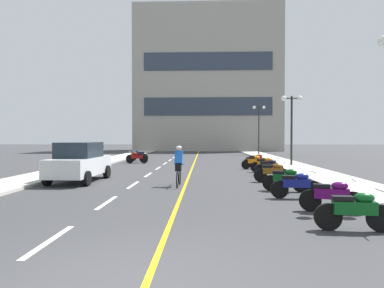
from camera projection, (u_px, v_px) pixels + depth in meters
name	position (u px, v px, depth m)	size (l,w,h in m)	color
ground_plane	(190.00, 165.00, 25.74)	(140.00, 140.00, 0.00)	#38383A
curb_left	(106.00, 161.00, 28.99)	(2.40, 72.00, 0.12)	#B7B2A8
curb_right	(279.00, 161.00, 28.47)	(2.40, 72.00, 0.12)	#B7B2A8
lane_dash_0	(50.00, 241.00, 6.82)	(0.14, 2.20, 0.01)	silver
lane_dash_1	(107.00, 202.00, 10.82)	(0.14, 2.20, 0.01)	silver
lane_dash_2	(133.00, 185.00, 14.82)	(0.14, 2.20, 0.01)	silver
lane_dash_3	(148.00, 175.00, 18.81)	(0.14, 2.20, 0.01)	silver
lane_dash_4	(158.00, 168.00, 22.81)	(0.14, 2.20, 0.01)	silver
lane_dash_5	(165.00, 163.00, 26.81)	(0.14, 2.20, 0.01)	silver
lane_dash_6	(170.00, 160.00, 30.80)	(0.14, 2.20, 0.01)	silver
lane_dash_7	(174.00, 157.00, 34.80)	(0.14, 2.20, 0.01)	silver
lane_dash_8	(177.00, 155.00, 38.80)	(0.14, 2.20, 0.01)	silver
lane_dash_9	(180.00, 154.00, 42.79)	(0.14, 2.20, 0.01)	silver
lane_dash_10	(182.00, 152.00, 46.79)	(0.14, 2.20, 0.01)	silver
lane_dash_11	(184.00, 151.00, 50.79)	(0.14, 2.20, 0.01)	silver
centre_line_yellow	(195.00, 162.00, 28.72)	(0.12, 66.00, 0.01)	gold
office_building	(208.00, 80.00, 52.81)	(21.96, 6.87, 21.59)	#9E998E
street_lamp_mid	(292.00, 114.00, 23.89)	(1.46, 0.36, 4.81)	black
street_lamp_far	(259.00, 119.00, 39.61)	(1.46, 0.36, 5.53)	black
parked_car_near	(80.00, 162.00, 15.91)	(1.99, 4.23, 1.82)	black
motorcycle_0	(355.00, 210.00, 7.50)	(1.70, 0.60, 0.92)	black
motorcycle_1	(332.00, 195.00, 9.36)	(1.66, 0.73, 0.92)	black
motorcycle_2	(296.00, 184.00, 11.52)	(1.70, 0.60, 0.92)	black
motorcycle_3	(286.00, 179.00, 13.03)	(1.67, 0.70, 0.92)	black
motorcycle_4	(273.00, 172.00, 15.71)	(1.70, 0.60, 0.92)	black
motorcycle_5	(269.00, 167.00, 18.51)	(1.67, 0.70, 0.92)	black
motorcycle_6	(265.00, 164.00, 20.13)	(1.70, 0.60, 0.92)	black
motorcycle_7	(254.00, 162.00, 22.25)	(1.66, 0.73, 0.92)	black
motorcycle_8	(256.00, 160.00, 24.00)	(1.69, 0.61, 0.92)	black
motorcycle_9	(137.00, 157.00, 26.96)	(1.70, 0.60, 0.92)	black
motorcycle_10	(136.00, 156.00, 28.42)	(1.70, 0.60, 0.92)	black
motorcycle_11	(139.00, 155.00, 30.05)	(1.66, 0.72, 0.92)	black
cyclist_rider	(179.00, 165.00, 14.42)	(0.42, 1.77, 1.71)	black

